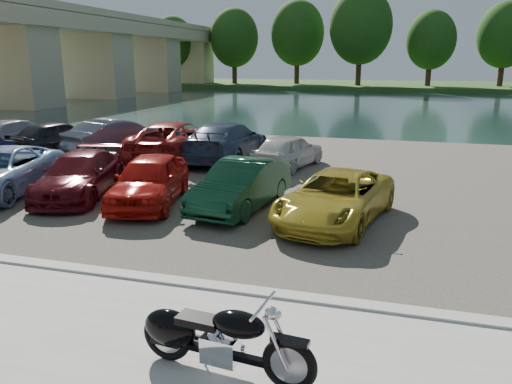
{
  "coord_description": "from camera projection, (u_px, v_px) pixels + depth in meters",
  "views": [
    {
      "loc": [
        2.81,
        -5.34,
        3.85
      ],
      "look_at": [
        -0.07,
        4.67,
        1.1
      ],
      "focal_mm": 35.0,
      "sensor_mm": 36.0,
      "label": 1
    }
  ],
  "objects": [
    {
      "name": "parking_lot",
      "position": [
        309.0,
        177.0,
        16.91
      ],
      "size": [
        60.0,
        18.0,
        0.04
      ],
      "primitive_type": "cube",
      "color": "#453F37",
      "rests_on": "ground"
    },
    {
      "name": "far_trees",
      "position": [
        419.0,
        32.0,
        64.75
      ],
      "size": [
        70.25,
        10.68,
        12.52
      ],
      "color": "#362013",
      "rests_on": "far_bank"
    },
    {
      "name": "river",
      "position": [
        368.0,
        106.0,
        43.86
      ],
      "size": [
        120.0,
        40.0,
        0.0
      ],
      "primitive_type": "cube",
      "color": "#1A3030",
      "rests_on": "ground"
    },
    {
      "name": "motorcycle",
      "position": [
        209.0,
        337.0,
        6.14
      ],
      "size": [
        2.33,
        0.75,
        1.05
      ],
      "rotation": [
        0.0,
        0.0,
        -0.11
      ],
      "color": "black",
      "rests_on": "promenade"
    },
    {
      "name": "car_8",
      "position": [
        57.0,
        137.0,
        20.94
      ],
      "size": [
        2.67,
        4.44,
        1.41
      ],
      "primitive_type": "imported",
      "rotation": [
        0.0,
        0.0,
        2.88
      ],
      "color": "black",
      "rests_on": "parking_lot"
    },
    {
      "name": "far_bank",
      "position": [
        383.0,
        85.0,
        73.52
      ],
      "size": [
        120.0,
        24.0,
        0.6
      ],
      "primitive_type": "cube",
      "color": "#254619",
      "rests_on": "ground"
    },
    {
      "name": "car_6",
      "position": [
        336.0,
        198.0,
        12.04
      ],
      "size": [
        2.86,
        4.69,
        1.21
      ],
      "primitive_type": "imported",
      "rotation": [
        0.0,
        0.0,
        -0.2
      ],
      "color": "gold",
      "rests_on": "parking_lot"
    },
    {
      "name": "kerb",
      "position": [
        217.0,
        289.0,
        8.54
      ],
      "size": [
        60.0,
        0.3,
        0.14
      ],
      "primitive_type": "cube",
      "color": "#A19F97",
      "rests_on": "ground"
    },
    {
      "name": "car_9",
      "position": [
        118.0,
        137.0,
        20.84
      ],
      "size": [
        3.1,
        4.74,
        1.48
      ],
      "primitive_type": "imported",
      "rotation": [
        0.0,
        0.0,
        2.77
      ],
      "color": "slate",
      "rests_on": "parking_lot"
    },
    {
      "name": "car_10",
      "position": [
        174.0,
        140.0,
        19.94
      ],
      "size": [
        2.9,
        5.54,
        1.49
      ],
      "primitive_type": "imported",
      "rotation": [
        0.0,
        0.0,
        3.22
      ],
      "color": "maroon",
      "rests_on": "parking_lot"
    },
    {
      "name": "ground",
      "position": [
        165.0,
        357.0,
        6.7
      ],
      "size": [
        200.0,
        200.0,
        0.0
      ],
      "primitive_type": "plane",
      "color": "#595447",
      "rests_on": "ground"
    },
    {
      "name": "bridge",
      "position": [
        92.0,
        44.0,
        50.9
      ],
      "size": [
        7.0,
        56.0,
        8.55
      ],
      "color": "tan",
      "rests_on": "ground"
    },
    {
      "name": "car_7",
      "position": [
        17.0,
        134.0,
        22.05
      ],
      "size": [
        2.3,
        4.7,
        1.32
      ],
      "primitive_type": "imported",
      "rotation": [
        0.0,
        0.0,
        3.04
      ],
      "color": "#929199",
      "rests_on": "parking_lot"
    },
    {
      "name": "car_12",
      "position": [
        288.0,
        151.0,
        18.19
      ],
      "size": [
        2.34,
        3.95,
        1.26
      ],
      "primitive_type": "imported",
      "rotation": [
        0.0,
        0.0,
        2.9
      ],
      "color": "#BCBBB7",
      "rests_on": "parking_lot"
    },
    {
      "name": "car_3",
      "position": [
        80.0,
        175.0,
        14.37
      ],
      "size": [
        2.77,
        4.55,
        1.23
      ],
      "primitive_type": "imported",
      "rotation": [
        0.0,
        0.0,
        0.26
      ],
      "color": "#4D0B12",
      "rests_on": "parking_lot"
    },
    {
      "name": "car_11",
      "position": [
        226.0,
        141.0,
        19.46
      ],
      "size": [
        2.23,
        5.27,
        1.52
      ],
      "primitive_type": "imported",
      "rotation": [
        0.0,
        0.0,
        3.12
      ],
      "color": "#2A3751",
      "rests_on": "parking_lot"
    },
    {
      "name": "car_4",
      "position": [
        150.0,
        180.0,
        13.53
      ],
      "size": [
        2.41,
        4.23,
        1.36
      ],
      "primitive_type": "imported",
      "rotation": [
        0.0,
        0.0,
        0.22
      ],
      "color": "#AA110B",
      "rests_on": "parking_lot"
    },
    {
      "name": "car_5",
      "position": [
        242.0,
        185.0,
        13.1
      ],
      "size": [
        1.88,
        4.05,
        1.28
      ],
      "primitive_type": "imported",
      "rotation": [
        0.0,
        0.0,
        -0.14
      ],
      "color": "#0E351F",
      "rests_on": "parking_lot"
    }
  ]
}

